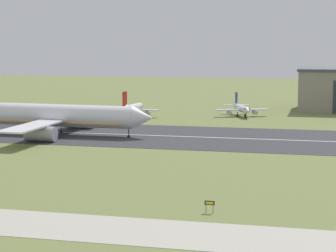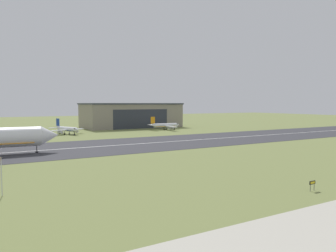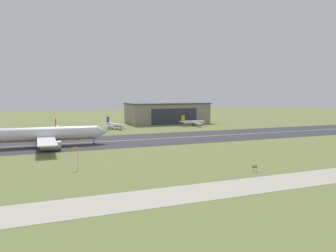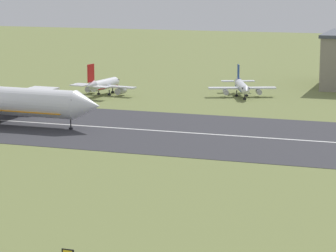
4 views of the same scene
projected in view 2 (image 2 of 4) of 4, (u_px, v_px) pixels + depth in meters
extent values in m
plane|color=olive|center=(257.00, 170.00, 73.86)|extent=(705.97, 705.97, 0.00)
cube|color=#333338|center=(145.00, 143.00, 123.31)|extent=(465.97, 42.80, 0.06)
cube|color=silver|center=(145.00, 143.00, 123.31)|extent=(419.37, 0.70, 0.01)
cube|color=gray|center=(131.00, 116.00, 209.12)|extent=(59.52, 29.56, 14.46)
cube|color=#424751|center=(131.00, 104.00, 208.60)|extent=(60.52, 30.56, 0.90)
cube|color=#2D333D|center=(141.00, 119.00, 196.45)|extent=(35.71, 0.12, 11.57)
cone|color=white|center=(50.00, 135.00, 101.64)|extent=(5.40, 5.96, 5.97)
cube|color=black|center=(40.00, 132.00, 100.08)|extent=(1.12, 5.05, 0.45)
cylinder|color=black|center=(37.00, 149.00, 99.98)|extent=(0.24, 0.24, 2.25)
cylinder|color=black|center=(37.00, 152.00, 100.04)|extent=(0.84, 0.84, 0.44)
cylinder|color=silver|center=(165.00, 125.00, 187.43)|extent=(14.11, 3.06, 2.27)
cone|color=silver|center=(178.00, 125.00, 191.08)|extent=(2.16, 2.38, 2.27)
cone|color=silver|center=(152.00, 125.00, 183.61)|extent=(2.83, 2.19, 2.04)
cube|color=black|center=(176.00, 124.00, 190.54)|extent=(1.21, 1.99, 0.44)
cube|color=orange|center=(165.00, 126.00, 187.48)|extent=(12.71, 2.86, 0.20)
cube|color=silver|center=(171.00, 127.00, 181.90)|extent=(2.85, 10.66, 0.40)
cylinder|color=#A8A8B2|center=(171.00, 128.00, 182.91)|extent=(3.02, 1.57, 1.41)
cube|color=silver|center=(161.00, 125.00, 193.28)|extent=(2.85, 10.66, 0.40)
cylinder|color=#A8A8B2|center=(162.00, 127.00, 192.80)|extent=(3.02, 1.57, 1.41)
cube|color=orange|center=(153.00, 120.00, 183.61)|extent=(2.48, 0.42, 3.85)
cube|color=silver|center=(154.00, 125.00, 181.07)|extent=(2.35, 3.58, 0.24)
cube|color=silver|center=(150.00, 125.00, 186.17)|extent=(2.35, 3.58, 0.24)
cylinder|color=black|center=(174.00, 128.00, 190.20)|extent=(0.24, 0.24, 1.53)
cylinder|color=black|center=(174.00, 129.00, 190.24)|extent=(0.84, 0.84, 0.44)
cylinder|color=black|center=(166.00, 129.00, 186.26)|extent=(0.24, 0.24, 1.53)
cylinder|color=black|center=(166.00, 130.00, 186.29)|extent=(0.84, 0.84, 0.44)
cylinder|color=black|center=(164.00, 128.00, 188.67)|extent=(0.24, 0.24, 1.53)
cylinder|color=black|center=(164.00, 129.00, 188.71)|extent=(0.84, 0.84, 0.44)
cylinder|color=silver|center=(67.00, 129.00, 159.23)|extent=(7.09, 13.64, 2.22)
cone|color=silver|center=(77.00, 130.00, 154.35)|extent=(2.79, 2.66, 2.22)
cone|color=silver|center=(57.00, 127.00, 164.28)|extent=(2.83, 3.20, 1.99)
cube|color=black|center=(76.00, 129.00, 155.00)|extent=(2.15, 1.71, 0.44)
cube|color=navy|center=(67.00, 130.00, 159.27)|extent=(6.48, 12.32, 0.20)
cube|color=silver|center=(59.00, 130.00, 155.20)|extent=(7.99, 4.87, 0.40)
cylinder|color=#A8A8B2|center=(60.00, 132.00, 155.47)|extent=(2.33, 3.18, 1.37)
cube|color=silver|center=(76.00, 129.00, 162.97)|extent=(7.99, 4.87, 0.40)
cylinder|color=#A8A8B2|center=(76.00, 131.00, 162.28)|extent=(2.33, 3.18, 1.37)
cube|color=navy|center=(58.00, 122.00, 163.86)|extent=(1.14, 2.35, 3.77)
cube|color=silver|center=(52.00, 128.00, 162.09)|extent=(3.93, 3.20, 0.24)
cube|color=silver|center=(62.00, 127.00, 166.48)|extent=(3.93, 3.20, 0.24)
cylinder|color=black|center=(74.00, 134.00, 155.84)|extent=(0.24, 0.24, 1.59)
cylinder|color=black|center=(74.00, 135.00, 155.88)|extent=(0.84, 0.84, 0.44)
cylinder|color=black|center=(65.00, 133.00, 158.46)|extent=(0.24, 0.24, 1.59)
cylinder|color=black|center=(65.00, 134.00, 158.50)|extent=(0.84, 0.84, 0.44)
cylinder|color=black|center=(69.00, 133.00, 160.54)|extent=(0.24, 0.24, 1.59)
cylinder|color=black|center=(69.00, 134.00, 160.58)|extent=(0.84, 0.84, 0.44)
cylinder|color=#B7B7BC|center=(2.00, 177.00, 52.92)|extent=(0.14, 0.14, 6.42)
cylinder|color=#4C4C51|center=(310.00, 188.00, 56.05)|extent=(0.10, 0.10, 1.15)
cylinder|color=#4C4C51|center=(314.00, 187.00, 56.57)|extent=(0.10, 0.10, 1.15)
cube|color=black|center=(312.00, 183.00, 56.25)|extent=(1.46, 0.12, 0.61)
cube|color=yellow|center=(313.00, 183.00, 56.19)|extent=(1.11, 0.02, 0.37)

